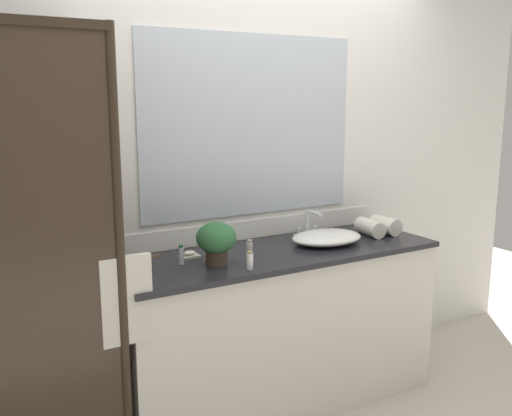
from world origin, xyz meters
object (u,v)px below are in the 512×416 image
Objects in this scene: sink_basin at (327,238)px; rolled_towel_near_edge at (385,225)px; soap_dish at (189,255)px; amenity_bottle_body_wash at (250,261)px; potted_plant at (216,240)px; rolled_towel_middle at (370,228)px; amenity_bottle_conditioner at (181,255)px; faucet at (308,228)px; amenity_bottle_shampoo at (249,248)px.

rolled_towel_near_edge is (0.45, 0.01, 0.02)m from sink_basin.
amenity_bottle_body_wash reaches higher than soap_dish.
potted_plant is 1.07m from rolled_towel_middle.
rolled_towel_middle is (1.21, -0.01, 0.00)m from amenity_bottle_conditioner.
faucet reaches higher than soap_dish.
rolled_towel_middle reaches higher than amenity_bottle_shampoo.
sink_basin is 0.73m from potted_plant.
amenity_bottle_shampoo is at bearing -179.40° from rolled_towel_middle.
rolled_towel_near_edge is (1.24, -0.12, 0.04)m from soap_dish.
rolled_towel_near_edge is at bearing -5.33° from soap_dish.
faucet is 0.94× the size of rolled_towel_near_edge.
potted_plant reaches higher than faucet.
faucet is 1.93× the size of amenity_bottle_body_wash.
rolled_towel_near_edge is at bearing -21.05° from faucet.
sink_basin is 2.08× the size of rolled_towel_middle.
sink_basin is at bearing -9.33° from soap_dish.
rolled_towel_middle is (0.83, 0.01, 0.01)m from amenity_bottle_shampoo.
faucet reaches higher than sink_basin.
soap_dish is (-0.79, -0.06, -0.04)m from faucet.
rolled_towel_near_edge is at bearing 3.47° from potted_plant.
potted_plant is 0.20m from amenity_bottle_body_wash.
amenity_bottle_body_wash is (0.17, -0.33, 0.03)m from soap_dish.
sink_basin is 1.96× the size of potted_plant.
potted_plant is 1.18m from rolled_towel_near_edge.
potted_plant is 1.06× the size of rolled_towel_middle.
rolled_towel_near_edge is 0.89× the size of rolled_towel_middle.
faucet is 1.70× the size of soap_dish.
soap_dish is (-0.79, 0.13, -0.02)m from sink_basin.
soap_dish is at bearing 170.67° from sink_basin.
amenity_bottle_conditioner is 0.55× the size of rolled_towel_near_edge.
amenity_bottle_conditioner is 0.49× the size of rolled_towel_middle.
amenity_bottle_conditioner is at bearing 136.28° from amenity_bottle_body_wash.
soap_dish is 0.32m from amenity_bottle_shampoo.
rolled_towel_near_edge is (0.94, -0.01, 0.01)m from amenity_bottle_shampoo.
amenity_bottle_body_wash reaches higher than amenity_bottle_shampoo.
potted_plant is at bearing -175.50° from sink_basin.
rolled_towel_middle reaches higher than amenity_bottle_body_wash.
faucet is 0.48m from rolled_towel_near_edge.
sink_basin is at bearing -178.20° from rolled_towel_near_edge.
amenity_bottle_body_wash is at bearing -118.79° from amenity_bottle_shampoo.
sink_basin is 0.87m from amenity_bottle_conditioner.
rolled_towel_middle is at bearing -5.09° from soap_dish.
potted_plant reaches higher than rolled_towel_near_edge.
sink_basin is 0.19m from faucet.
amenity_bottle_shampoo is 0.91× the size of amenity_bottle_body_wash.
soap_dish is at bearing 117.09° from amenity_bottle_body_wash.
amenity_bottle_body_wash is at bearing -147.61° from faucet.
rolled_towel_near_edge reaches higher than rolled_towel_middle.
rolled_towel_near_edge is (1.32, -0.02, 0.00)m from amenity_bottle_conditioner.
amenity_bottle_conditioner is (-0.87, -0.15, -0.01)m from faucet.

